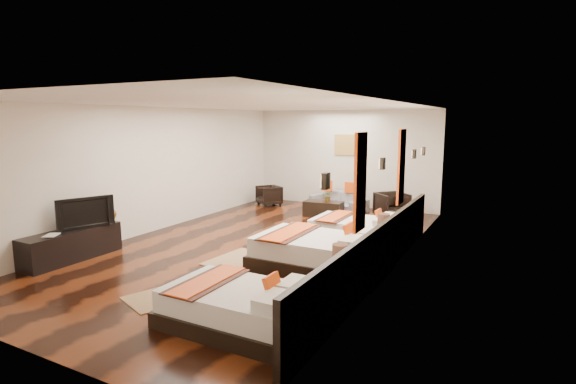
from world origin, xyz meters
The scene contains 30 objects.
floor centered at (0.00, 0.00, 0.00)m, with size 5.50×9.50×0.01m, color black.
ceiling centered at (0.00, 0.00, 2.80)m, with size 5.50×9.50×0.01m, color white.
back_wall centered at (0.00, 4.75, 1.40)m, with size 5.50×0.01×2.80m, color silver.
left_wall centered at (-2.75, 0.00, 1.40)m, with size 0.01×9.50×2.80m, color silver.
right_wall centered at (2.75, 0.00, 1.40)m, with size 0.01×9.50×2.80m, color silver.
headboard_panel centered at (2.71, -0.80, 0.45)m, with size 0.08×6.60×0.90m, color black.
bed_near centered at (1.69, -3.14, 0.25)m, with size 1.92×1.21×0.73m.
bed_mid centered at (1.70, -0.74, 0.29)m, with size 2.23×1.40×0.85m.
bed_far centered at (1.69, 1.19, 0.25)m, with size 1.90×1.20×0.73m.
nightstand_a centered at (2.45, -1.84, 0.28)m, with size 0.41×0.41×0.81m.
nightstand_b centered at (2.45, 0.33, 0.29)m, with size 0.42×0.42×0.83m.
jute_mat_near centered at (0.22, -2.82, 0.01)m, with size 0.75×1.20×0.01m, color #93714B.
jute_mat_mid centered at (0.12, -0.98, 0.01)m, with size 0.75×1.20×0.01m, color #93714B.
jute_mat_far centered at (0.16, 1.62, 0.01)m, with size 0.75×1.20×0.01m, color #93714B.
tv_console centered at (-2.50, -2.39, 0.28)m, with size 0.50×1.80×0.55m, color black.
tv centered at (-2.45, -2.13, 0.84)m, with size 1.00×0.13×0.58m, color black.
book centered at (-2.50, -2.87, 0.56)m, with size 0.21×0.28×0.03m, color black.
figurine centered at (-2.50, -1.59, 0.73)m, with size 0.35×0.35×0.36m, color brown.
sofa centered at (0.06, 4.17, 0.25)m, with size 1.71×0.67×0.50m, color gray.
armchair_left centered at (-1.99, 3.77, 0.29)m, with size 0.63×0.64×0.59m, color black.
armchair_right centered at (1.70, 3.75, 0.33)m, with size 0.71×0.73×0.67m, color black.
coffee_table centered at (0.06, 3.12, 0.20)m, with size 1.00×0.50×0.40m, color black.
table_plant centered at (0.17, 3.14, 0.55)m, with size 0.26×0.23×0.29m, color #306220.
orange_panel_a centered at (2.73, -1.90, 1.70)m, with size 0.04×0.40×1.30m, color #D86014.
orange_panel_b centered at (2.73, 0.30, 1.70)m, with size 0.04×0.40×1.30m, color #D86014.
sconce_near centered at (2.70, -3.00, 1.85)m, with size 0.07×0.12×0.18m.
sconce_mid centered at (2.70, -0.80, 1.85)m, with size 0.07×0.12×0.18m.
sconce_far centered at (2.70, 1.40, 1.85)m, with size 0.07×0.12×0.18m.
sconce_lounge centered at (2.70, 2.30, 1.85)m, with size 0.07×0.12×0.18m.
gold_artwork centered at (0.00, 4.73, 1.80)m, with size 0.60×0.04×0.60m, color #AD873F.
Camera 1 is at (4.57, -7.38, 2.50)m, focal length 27.54 mm.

